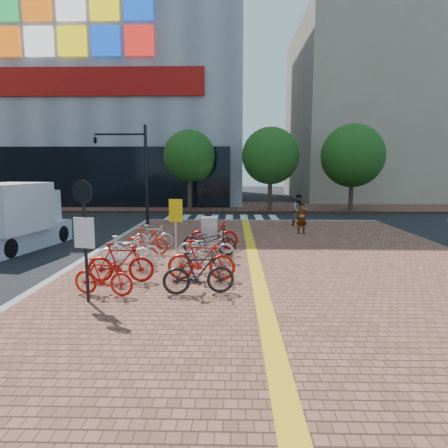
{
  "coord_description": "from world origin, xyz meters",
  "views": [
    {
      "loc": [
        1.27,
        -12.28,
        3.34
      ],
      "look_at": [
        0.94,
        2.11,
        1.3
      ],
      "focal_mm": 32.0,
      "sensor_mm": 36.0,
      "label": 1
    }
  ],
  "objects_px": {
    "bike_4": "(147,241)",
    "bike_6": "(199,273)",
    "pedestrian_b": "(299,210)",
    "bike_0": "(103,277)",
    "notice_sign": "(84,226)",
    "bike_11": "(214,235)",
    "pedestrian_a": "(302,219)",
    "bike_5": "(153,237)",
    "bike_8": "(203,258)",
    "bike_9": "(206,247)",
    "bike_3": "(134,249)",
    "traffic_light_pole": "(123,157)",
    "bike_1": "(121,262)",
    "bike_7": "(201,260)",
    "utility_box": "(209,234)",
    "bike_2": "(125,253)",
    "box_truck": "(16,218)",
    "yellow_sign": "(175,215)",
    "bike_10": "(209,240)"
  },
  "relations": [
    {
      "from": "bike_4",
      "to": "bike_6",
      "type": "xyz_separation_m",
      "value": [
        2.33,
        -4.65,
        0.06
      ]
    },
    {
      "from": "pedestrian_b",
      "to": "bike_0",
      "type": "bearing_deg",
      "value": -127.85
    },
    {
      "from": "bike_4",
      "to": "notice_sign",
      "type": "bearing_deg",
      "value": -175.08
    },
    {
      "from": "bike_0",
      "to": "notice_sign",
      "type": "xyz_separation_m",
      "value": [
        -0.23,
        -0.51,
        1.36
      ]
    },
    {
      "from": "bike_11",
      "to": "pedestrian_a",
      "type": "bearing_deg",
      "value": -47.85
    },
    {
      "from": "bike_5",
      "to": "pedestrian_a",
      "type": "xyz_separation_m",
      "value": [
        6.49,
        3.68,
        0.27
      ]
    },
    {
      "from": "bike_8",
      "to": "bike_9",
      "type": "distance_m",
      "value": 1.3
    },
    {
      "from": "bike_6",
      "to": "bike_9",
      "type": "bearing_deg",
      "value": -8.6
    },
    {
      "from": "bike_3",
      "to": "traffic_light_pole",
      "type": "relative_size",
      "value": 0.33
    },
    {
      "from": "bike_0",
      "to": "notice_sign",
      "type": "distance_m",
      "value": 1.47
    },
    {
      "from": "bike_0",
      "to": "notice_sign",
      "type": "bearing_deg",
      "value": 166.58
    },
    {
      "from": "bike_1",
      "to": "bike_7",
      "type": "distance_m",
      "value": 2.26
    },
    {
      "from": "bike_5",
      "to": "pedestrian_a",
      "type": "height_order",
      "value": "pedestrian_a"
    },
    {
      "from": "bike_5",
      "to": "notice_sign",
      "type": "bearing_deg",
      "value": 174.8
    },
    {
      "from": "bike_3",
      "to": "pedestrian_a",
      "type": "height_order",
      "value": "pedestrian_a"
    },
    {
      "from": "bike_7",
      "to": "utility_box",
      "type": "height_order",
      "value": "utility_box"
    },
    {
      "from": "bike_2",
      "to": "bike_5",
      "type": "bearing_deg",
      "value": -6.63
    },
    {
      "from": "bike_5",
      "to": "bike_3",
      "type": "bearing_deg",
      "value": 173.76
    },
    {
      "from": "pedestrian_b",
      "to": "notice_sign",
      "type": "xyz_separation_m",
      "value": [
        -7.11,
        -12.72,
        0.96
      ]
    },
    {
      "from": "bike_1",
      "to": "bike_6",
      "type": "xyz_separation_m",
      "value": [
        2.28,
        -1.02,
        -0.01
      ]
    },
    {
      "from": "traffic_light_pole",
      "to": "bike_1",
      "type": "bearing_deg",
      "value": -75.38
    },
    {
      "from": "bike_8",
      "to": "traffic_light_pole",
      "type": "height_order",
      "value": "traffic_light_pole"
    },
    {
      "from": "bike_0",
      "to": "bike_2",
      "type": "distance_m",
      "value": 2.58
    },
    {
      "from": "bike_11",
      "to": "box_truck",
      "type": "height_order",
      "value": "box_truck"
    },
    {
      "from": "bike_1",
      "to": "pedestrian_b",
      "type": "bearing_deg",
      "value": -33.31
    },
    {
      "from": "bike_1",
      "to": "traffic_light_pole",
      "type": "distance_m",
      "value": 11.9
    },
    {
      "from": "pedestrian_b",
      "to": "notice_sign",
      "type": "relative_size",
      "value": 0.6
    },
    {
      "from": "bike_3",
      "to": "pedestrian_a",
      "type": "distance_m",
      "value": 9.02
    },
    {
      "from": "bike_6",
      "to": "utility_box",
      "type": "xyz_separation_m",
      "value": [
        -0.04,
        5.31,
        0.11
      ]
    },
    {
      "from": "bike_8",
      "to": "traffic_light_pole",
      "type": "distance_m",
      "value": 11.7
    },
    {
      "from": "bike_2",
      "to": "bike_5",
      "type": "relative_size",
      "value": 1.13
    },
    {
      "from": "bike_8",
      "to": "box_truck",
      "type": "distance_m",
      "value": 9.06
    },
    {
      "from": "bike_5",
      "to": "yellow_sign",
      "type": "relative_size",
      "value": 0.79
    },
    {
      "from": "bike_7",
      "to": "pedestrian_a",
      "type": "bearing_deg",
      "value": -25.26
    },
    {
      "from": "box_truck",
      "to": "bike_3",
      "type": "bearing_deg",
      "value": -27.75
    },
    {
      "from": "bike_0",
      "to": "bike_10",
      "type": "bearing_deg",
      "value": -15.89
    },
    {
      "from": "bike_0",
      "to": "bike_4",
      "type": "height_order",
      "value": "bike_4"
    },
    {
      "from": "pedestrian_a",
      "to": "bike_7",
      "type": "bearing_deg",
      "value": -123.71
    },
    {
      "from": "utility_box",
      "to": "bike_5",
      "type": "bearing_deg",
      "value": 169.89
    },
    {
      "from": "bike_0",
      "to": "bike_10",
      "type": "height_order",
      "value": "bike_10"
    },
    {
      "from": "bike_6",
      "to": "bike_7",
      "type": "xyz_separation_m",
      "value": [
        -0.03,
        1.26,
        0.03
      ]
    },
    {
      "from": "bike_10",
      "to": "notice_sign",
      "type": "height_order",
      "value": "notice_sign"
    },
    {
      "from": "bike_3",
      "to": "bike_5",
      "type": "bearing_deg",
      "value": 0.05
    },
    {
      "from": "bike_1",
      "to": "bike_3",
      "type": "xyz_separation_m",
      "value": [
        -0.19,
        2.29,
        -0.09
      ]
    },
    {
      "from": "pedestrian_a",
      "to": "bike_4",
      "type": "bearing_deg",
      "value": -150.28
    },
    {
      "from": "bike_5",
      "to": "bike_7",
      "type": "height_order",
      "value": "bike_7"
    },
    {
      "from": "bike_10",
      "to": "box_truck",
      "type": "xyz_separation_m",
      "value": [
        -8.08,
        1.61,
        0.61
      ]
    },
    {
      "from": "bike_0",
      "to": "yellow_sign",
      "type": "height_order",
      "value": "yellow_sign"
    },
    {
      "from": "bike_0",
      "to": "bike_9",
      "type": "xyz_separation_m",
      "value": [
        2.34,
        3.57,
        0.04
      ]
    },
    {
      "from": "bike_6",
      "to": "bike_8",
      "type": "height_order",
      "value": "bike_6"
    }
  ]
}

